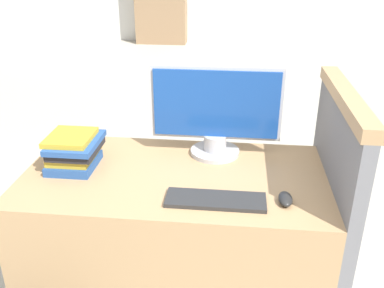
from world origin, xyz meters
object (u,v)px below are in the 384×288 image
object	(u,v)px
monitor	(216,113)
mouse	(285,199)
book_stack	(74,150)
keyboard	(216,200)

from	to	relation	value
monitor	mouse	xyz separation A→B (m)	(0.28, -0.39, -0.18)
monitor	book_stack	size ratio (longest dim) A/B	2.29
mouse	monitor	bearing A→B (deg)	126.19
mouse	book_stack	xyz separation A→B (m)	(-0.87, 0.20, 0.06)
mouse	book_stack	bearing A→B (deg)	166.99
keyboard	monitor	bearing A→B (deg)	93.81
keyboard	mouse	xyz separation A→B (m)	(0.26, 0.02, 0.01)
monitor	mouse	bearing A→B (deg)	-53.81
monitor	keyboard	size ratio (longest dim) A/B	1.54
mouse	keyboard	bearing A→B (deg)	-175.22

